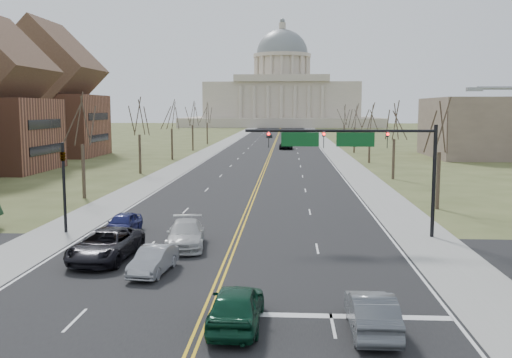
# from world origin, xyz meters

# --- Properties ---
(ground) EXTENTS (600.00, 600.00, 0.00)m
(ground) POSITION_xyz_m (0.00, 0.00, 0.00)
(ground) COLOR #464D26
(ground) RESTS_ON ground
(road) EXTENTS (20.00, 380.00, 0.01)m
(road) POSITION_xyz_m (0.00, 110.00, 0.01)
(road) COLOR black
(road) RESTS_ON ground
(cross_road) EXTENTS (120.00, 14.00, 0.01)m
(cross_road) POSITION_xyz_m (0.00, 6.00, 0.01)
(cross_road) COLOR black
(cross_road) RESTS_ON ground
(sidewalk_left) EXTENTS (4.00, 380.00, 0.03)m
(sidewalk_left) POSITION_xyz_m (-12.00, 110.00, 0.01)
(sidewalk_left) COLOR gray
(sidewalk_left) RESTS_ON ground
(sidewalk_right) EXTENTS (4.00, 380.00, 0.03)m
(sidewalk_right) POSITION_xyz_m (12.00, 110.00, 0.01)
(sidewalk_right) COLOR gray
(sidewalk_right) RESTS_ON ground
(center_line) EXTENTS (0.42, 380.00, 0.01)m
(center_line) POSITION_xyz_m (0.00, 110.00, 0.01)
(center_line) COLOR gold
(center_line) RESTS_ON road
(edge_line_left) EXTENTS (0.15, 380.00, 0.01)m
(edge_line_left) POSITION_xyz_m (-9.80, 110.00, 0.01)
(edge_line_left) COLOR silver
(edge_line_left) RESTS_ON road
(edge_line_right) EXTENTS (0.15, 380.00, 0.01)m
(edge_line_right) POSITION_xyz_m (9.80, 110.00, 0.01)
(edge_line_right) COLOR silver
(edge_line_right) RESTS_ON road
(stop_bar) EXTENTS (9.50, 0.50, 0.01)m
(stop_bar) POSITION_xyz_m (5.00, -1.00, 0.01)
(stop_bar) COLOR silver
(stop_bar) RESTS_ON road
(capitol) EXTENTS (90.00, 60.00, 50.00)m
(capitol) POSITION_xyz_m (0.00, 249.91, 14.20)
(capitol) COLOR #B3A995
(capitol) RESTS_ON ground
(signal_mast) EXTENTS (12.12, 0.44, 7.20)m
(signal_mast) POSITION_xyz_m (7.45, 13.50, 5.76)
(signal_mast) COLOR black
(signal_mast) RESTS_ON ground
(signal_left) EXTENTS (0.32, 0.36, 6.00)m
(signal_left) POSITION_xyz_m (-11.50, 13.50, 3.71)
(signal_left) COLOR black
(signal_left) RESTS_ON ground
(tree_r_0) EXTENTS (3.74, 3.74, 8.50)m
(tree_r_0) POSITION_xyz_m (15.50, 24.00, 6.55)
(tree_r_0) COLOR #372720
(tree_r_0) RESTS_ON ground
(tree_l_0) EXTENTS (3.96, 3.96, 9.00)m
(tree_l_0) POSITION_xyz_m (-15.50, 28.00, 6.94)
(tree_l_0) COLOR #372720
(tree_l_0) RESTS_ON ground
(tree_r_1) EXTENTS (3.74, 3.74, 8.50)m
(tree_r_1) POSITION_xyz_m (15.50, 44.00, 6.55)
(tree_r_1) COLOR #372720
(tree_r_1) RESTS_ON ground
(tree_l_1) EXTENTS (3.96, 3.96, 9.00)m
(tree_l_1) POSITION_xyz_m (-15.50, 48.00, 6.94)
(tree_l_1) COLOR #372720
(tree_l_1) RESTS_ON ground
(tree_r_2) EXTENTS (3.74, 3.74, 8.50)m
(tree_r_2) POSITION_xyz_m (15.50, 64.00, 6.55)
(tree_r_2) COLOR #372720
(tree_r_2) RESTS_ON ground
(tree_l_2) EXTENTS (3.96, 3.96, 9.00)m
(tree_l_2) POSITION_xyz_m (-15.50, 68.00, 6.94)
(tree_l_2) COLOR #372720
(tree_l_2) RESTS_ON ground
(tree_r_3) EXTENTS (3.74, 3.74, 8.50)m
(tree_r_3) POSITION_xyz_m (15.50, 84.00, 6.55)
(tree_r_3) COLOR #372720
(tree_r_3) RESTS_ON ground
(tree_l_3) EXTENTS (3.96, 3.96, 9.00)m
(tree_l_3) POSITION_xyz_m (-15.50, 88.00, 6.94)
(tree_l_3) COLOR #372720
(tree_l_3) RESTS_ON ground
(tree_r_4) EXTENTS (3.74, 3.74, 8.50)m
(tree_r_4) POSITION_xyz_m (15.50, 104.00, 6.55)
(tree_r_4) COLOR #372720
(tree_r_4) RESTS_ON ground
(tree_l_4) EXTENTS (3.96, 3.96, 9.00)m
(tree_l_4) POSITION_xyz_m (-15.50, 108.00, 6.94)
(tree_l_4) COLOR #372720
(tree_l_4) RESTS_ON ground
(bldg_left_far) EXTENTS (17.10, 14.28, 23.25)m
(bldg_left_far) POSITION_xyz_m (-38.00, 74.00, 9.54)
(bldg_left_far) COLOR brown
(bldg_left_far) RESTS_ON ground
(bldg_right_mass) EXTENTS (25.00, 20.00, 10.00)m
(bldg_right_mass) POSITION_xyz_m (40.00, 76.00, 5.00)
(bldg_right_mass) COLOR brown
(bldg_right_mass) RESTS_ON ground
(car_nb_inner_lead) EXTENTS (2.03, 4.83, 1.63)m
(car_nb_inner_lead) POSITION_xyz_m (1.34, -2.29, 0.83)
(car_nb_inner_lead) COLOR #0D3B26
(car_nb_inner_lead) RESTS_ON road
(car_nb_outer_lead) EXTENTS (1.61, 4.57, 1.51)m
(car_nb_outer_lead) POSITION_xyz_m (6.36, -2.54, 0.76)
(car_nb_outer_lead) COLOR #54585D
(car_nb_outer_lead) RESTS_ON road
(car_sb_inner_lead) EXTENTS (1.87, 4.17, 1.33)m
(car_sb_inner_lead) POSITION_xyz_m (-3.43, 4.45, 0.68)
(car_sb_inner_lead) COLOR gray
(car_sb_inner_lead) RESTS_ON road
(car_sb_outer_lead) EXTENTS (3.17, 6.14, 1.66)m
(car_sb_outer_lead) POSITION_xyz_m (-6.61, 6.83, 0.84)
(car_sb_outer_lead) COLOR black
(car_sb_outer_lead) RESTS_ON road
(car_sb_inner_second) EXTENTS (2.80, 5.53, 1.54)m
(car_sb_inner_second) POSITION_xyz_m (-2.80, 9.95, 0.78)
(car_sb_inner_second) COLOR #B4B4B4
(car_sb_inner_second) RESTS_ON road
(car_sb_outer_second) EXTENTS (1.89, 4.24, 1.42)m
(car_sb_outer_second) POSITION_xyz_m (-7.53, 13.17, 0.72)
(car_sb_outer_second) COLOR navy
(car_sb_outer_second) RESTS_ON road
(car_far_nb) EXTENTS (2.79, 5.83, 1.60)m
(car_far_nb) POSITION_xyz_m (2.78, 92.73, 0.81)
(car_far_nb) COLOR black
(car_far_nb) RESTS_ON road
(car_far_sb) EXTENTS (2.02, 4.27, 1.41)m
(car_far_sb) POSITION_xyz_m (-2.23, 138.71, 0.72)
(car_far_sb) COLOR #4A4C51
(car_far_sb) RESTS_ON road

